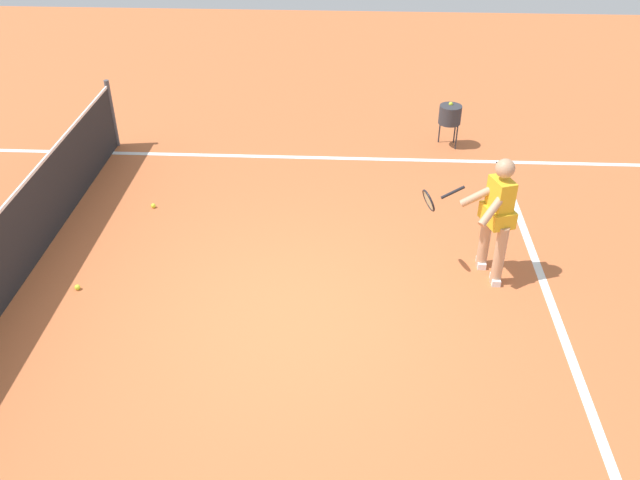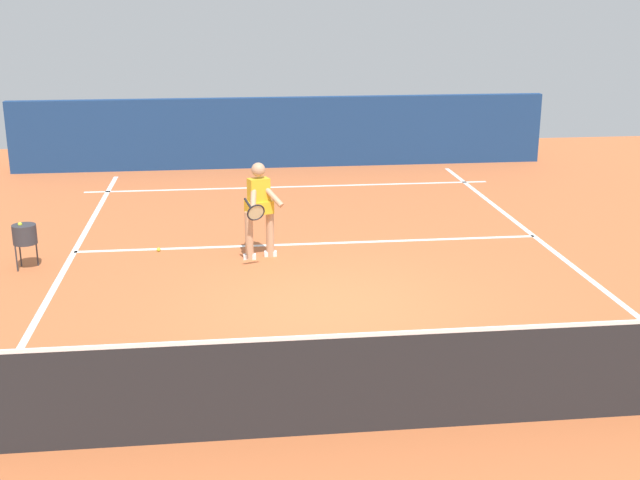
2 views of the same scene
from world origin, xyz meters
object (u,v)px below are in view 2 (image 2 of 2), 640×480
tennis_ball_far (337,396)px  ball_hopper (25,235)px  tennis_ball_near (159,250)px  tennis_ball_mid (154,387)px  tennis_player (259,207)px

tennis_ball_far → ball_hopper: size_ratio=0.09×
tennis_ball_near → tennis_ball_mid: (-0.30, 4.99, 0.00)m
tennis_player → tennis_ball_mid: bearing=73.1°
tennis_ball_near → tennis_ball_mid: bearing=93.5°
tennis_ball_far → tennis_ball_mid: bearing=-12.1°
tennis_player → tennis_ball_far: tennis_player is taller
tennis_ball_near → ball_hopper: (1.94, 0.64, 0.51)m
tennis_ball_near → tennis_ball_far: same height
tennis_ball_far → ball_hopper: 6.34m
tennis_ball_far → tennis_player: bearing=-83.3°
tennis_player → tennis_ball_mid: tennis_player is taller
tennis_ball_near → tennis_ball_far: (-2.21, 5.40, 0.00)m
ball_hopper → tennis_ball_far: bearing=131.1°
tennis_ball_near → ball_hopper: size_ratio=0.09×
tennis_ball_near → ball_hopper: bearing=18.3°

